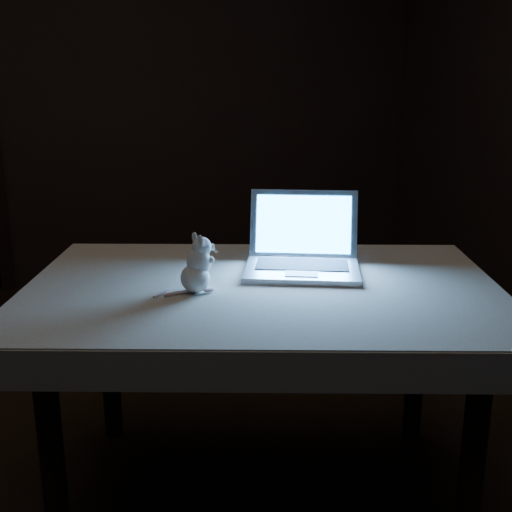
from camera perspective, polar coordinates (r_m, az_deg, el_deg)
name	(u,v)px	position (r m, az deg, el deg)	size (l,w,h in m)	color
floor	(200,495)	(2.26, -5.04, -20.39)	(5.00, 5.00, 0.00)	black
back_wall	(91,80)	(4.29, -14.45, 14.90)	(4.50, 0.04, 2.60)	black
table	(262,393)	(2.09, 0.53, -12.07)	(1.33, 0.85, 0.71)	black
tablecloth	(234,303)	(1.94, -1.97, -4.19)	(1.43, 0.96, 0.10)	beige
laptop	(303,236)	(2.03, 4.17, 1.80)	(0.36, 0.32, 0.25)	#ADADB2
plush_mouse	(195,264)	(1.86, -5.46, -0.68)	(0.13, 0.13, 0.17)	white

